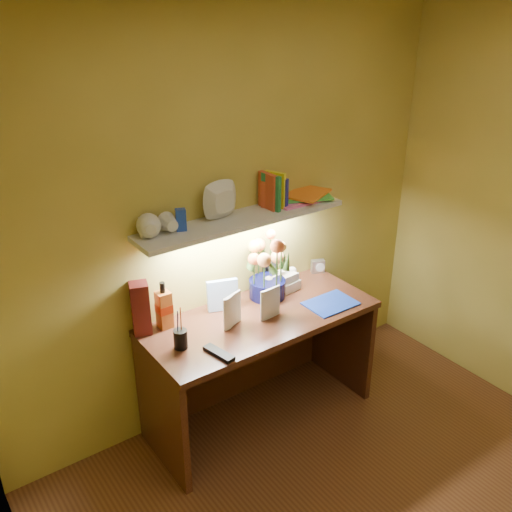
% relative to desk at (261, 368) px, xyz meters
% --- Properties ---
extents(desk, '(1.40, 0.60, 0.75)m').
position_rel_desk_xyz_m(desk, '(0.00, 0.00, 0.00)').
color(desk, '#3B1B10').
rests_on(desk, ground).
extents(flower_bouquet, '(0.33, 0.33, 0.40)m').
position_rel_desk_xyz_m(flower_bouquet, '(0.17, 0.17, 0.57)').
color(flower_bouquet, '#090B35').
rests_on(flower_bouquet, desk).
extents(telephone, '(0.22, 0.18, 0.13)m').
position_rel_desk_xyz_m(telephone, '(0.29, 0.18, 0.44)').
color(telephone, '#F2E8CE').
rests_on(telephone, desk).
extents(desk_clock, '(0.10, 0.08, 0.09)m').
position_rel_desk_xyz_m(desk_clock, '(0.65, 0.23, 0.42)').
color(desk_clock, '#B1B2B6').
rests_on(desk_clock, desk).
extents(whisky_bottle, '(0.08, 0.08, 0.28)m').
position_rel_desk_xyz_m(whisky_bottle, '(-0.51, 0.22, 0.52)').
color(whisky_bottle, '#AB581F').
rests_on(whisky_bottle, desk).
extents(whisky_box, '(0.12, 0.12, 0.31)m').
position_rel_desk_xyz_m(whisky_box, '(-0.64, 0.24, 0.53)').
color(whisky_box, '#591714').
rests_on(whisky_box, desk).
extents(pen_cup, '(0.09, 0.09, 0.18)m').
position_rel_desk_xyz_m(pen_cup, '(-0.54, -0.02, 0.47)').
color(pen_cup, black).
rests_on(pen_cup, desk).
extents(art_card, '(0.19, 0.10, 0.18)m').
position_rel_desk_xyz_m(art_card, '(-0.14, 0.20, 0.47)').
color(art_card, white).
rests_on(art_card, desk).
extents(tv_remote, '(0.09, 0.20, 0.02)m').
position_rel_desk_xyz_m(tv_remote, '(-0.41, -0.19, 0.39)').
color(tv_remote, black).
rests_on(tv_remote, desk).
extents(blue_folder, '(0.30, 0.22, 0.01)m').
position_rel_desk_xyz_m(blue_folder, '(0.42, -0.14, 0.38)').
color(blue_folder, '#1E41B7').
rests_on(blue_folder, desk).
extents(desk_book_a, '(0.15, 0.06, 0.20)m').
position_rel_desk_xyz_m(desk_book_a, '(-0.27, -0.02, 0.48)').
color(desk_book_a, white).
rests_on(desk_book_a, desk).
extents(desk_book_b, '(0.14, 0.02, 0.19)m').
position_rel_desk_xyz_m(desk_book_b, '(-0.04, -0.06, 0.47)').
color(desk_book_b, silver).
rests_on(desk_book_b, desk).
extents(wall_shelf, '(1.32, 0.31, 0.24)m').
position_rel_desk_xyz_m(wall_shelf, '(-0.01, 0.18, 0.96)').
color(wall_shelf, silver).
rests_on(wall_shelf, ground).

